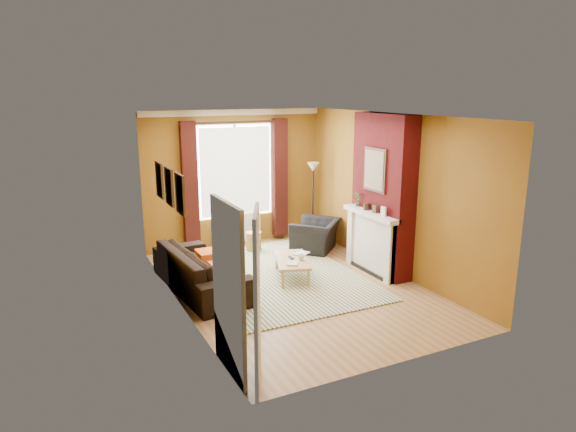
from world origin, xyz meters
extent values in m
plane|color=olive|center=(0.00, 0.00, 0.00)|extent=(5.50, 5.50, 0.00)
cube|color=brown|center=(0.00, 2.75, 1.40)|extent=(3.80, 0.02, 2.80)
cube|color=brown|center=(0.00, -2.75, 1.40)|extent=(3.80, 0.02, 2.80)
cube|color=brown|center=(1.90, 0.00, 1.40)|extent=(0.02, 5.50, 2.80)
cube|color=brown|center=(-1.90, 0.00, 1.40)|extent=(0.02, 5.50, 2.80)
cube|color=silver|center=(0.00, 0.00, 2.80)|extent=(3.80, 5.50, 0.01)
cube|color=#40090A|center=(1.72, 0.00, 1.40)|extent=(0.35, 1.40, 2.80)
cube|color=silver|center=(1.53, 0.00, 0.55)|extent=(0.12, 1.30, 1.10)
cube|color=silver|center=(1.48, 0.00, 1.08)|extent=(0.22, 1.40, 0.08)
cube|color=silver|center=(1.51, -0.58, 0.52)|extent=(0.16, 0.14, 1.04)
cube|color=silver|center=(1.51, 0.58, 0.52)|extent=(0.16, 0.14, 1.04)
cube|color=black|center=(1.56, 0.00, 0.45)|extent=(0.06, 0.80, 0.90)
cube|color=black|center=(1.54, 0.00, 0.03)|extent=(0.20, 1.00, 0.06)
cube|color=silver|center=(1.49, -0.35, 1.20)|extent=(0.03, 0.12, 0.16)
cube|color=#311F13|center=(1.49, -0.10, 1.19)|extent=(0.03, 0.10, 0.14)
cylinder|color=#311F13|center=(1.49, 0.15, 1.18)|extent=(0.10, 0.10, 0.12)
cube|color=#311F13|center=(1.53, 0.00, 1.85)|extent=(0.03, 0.60, 0.75)
cube|color=#AB633A|center=(1.51, 0.00, 1.85)|extent=(0.01, 0.52, 0.66)
cube|color=silver|center=(0.00, 2.71, 2.74)|extent=(3.80, 0.08, 0.12)
cube|color=white|center=(0.00, 2.72, 1.55)|extent=(1.60, 0.04, 1.90)
cube|color=white|center=(0.00, 2.68, 1.55)|extent=(1.50, 0.02, 1.80)
cube|color=silver|center=(0.00, 2.70, 1.55)|extent=(0.06, 0.04, 1.90)
cube|color=#37100C|center=(-0.98, 2.63, 1.35)|extent=(0.30, 0.16, 2.50)
cube|color=#37100C|center=(0.98, 2.63, 1.35)|extent=(0.30, 0.16, 2.50)
cylinder|color=#311F13|center=(0.00, 2.63, 2.55)|extent=(2.30, 0.05, 0.05)
cube|color=silver|center=(0.00, 2.65, 0.35)|extent=(1.00, 0.10, 0.60)
cube|color=silver|center=(-0.45, 2.59, 0.35)|extent=(0.04, 0.03, 0.56)
cube|color=silver|center=(-0.34, 2.59, 0.35)|extent=(0.04, 0.03, 0.56)
cube|color=silver|center=(-0.23, 2.59, 0.35)|extent=(0.04, 0.03, 0.56)
cube|color=silver|center=(-0.12, 2.59, 0.35)|extent=(0.04, 0.03, 0.56)
cube|color=silver|center=(-0.01, 2.59, 0.35)|extent=(0.04, 0.03, 0.56)
cube|color=silver|center=(0.10, 2.59, 0.35)|extent=(0.04, 0.03, 0.56)
cube|color=silver|center=(0.21, 2.59, 0.35)|extent=(0.04, 0.03, 0.56)
cube|color=silver|center=(0.32, 2.59, 0.35)|extent=(0.04, 0.03, 0.56)
cube|color=silver|center=(0.43, 2.59, 0.35)|extent=(0.04, 0.03, 0.56)
cube|color=#311F13|center=(-1.87, -0.10, 1.75)|extent=(0.04, 0.44, 0.58)
cube|color=orange|center=(-1.84, -0.10, 1.75)|extent=(0.01, 0.38, 0.52)
cube|color=#311F13|center=(-1.87, 0.55, 1.75)|extent=(0.04, 0.44, 0.58)
cube|color=#388C2E|center=(-1.84, 0.55, 1.75)|extent=(0.01, 0.38, 0.52)
cube|color=#311F13|center=(-1.87, 1.20, 1.75)|extent=(0.04, 0.44, 0.58)
cube|color=orange|center=(-1.84, 1.20, 1.75)|extent=(0.01, 0.38, 0.52)
cube|color=silver|center=(-1.88, -2.05, 1.00)|extent=(0.05, 0.94, 2.06)
cube|color=black|center=(-1.85, -2.05, 1.00)|extent=(0.02, 0.80, 1.98)
cube|color=silver|center=(-1.68, -2.41, 1.00)|extent=(0.37, 0.74, 1.98)
imported|color=#3D6D30|center=(1.49, 0.45, 1.26)|extent=(0.14, 0.10, 0.27)
cube|color=#C14F10|center=(-1.27, -0.04, 0.53)|extent=(0.34, 0.40, 0.16)
cube|color=#C14F10|center=(-1.27, 0.66, 0.53)|extent=(0.34, 0.40, 0.16)
cube|color=#354593|center=(-0.10, 0.56, 0.01)|extent=(2.71, 3.73, 0.02)
imported|color=black|center=(-1.42, 0.56, 0.34)|extent=(1.10, 2.41, 0.68)
imported|color=black|center=(1.27, 1.56, 0.31)|extent=(1.27, 1.27, 0.62)
cube|color=tan|center=(0.12, 0.35, 0.33)|extent=(0.85, 1.18, 0.04)
cylinder|color=tan|center=(-0.23, -0.03, 0.16)|extent=(0.06, 0.06, 0.31)
cylinder|color=tan|center=(0.17, -0.17, 0.16)|extent=(0.06, 0.06, 0.31)
cylinder|color=tan|center=(0.08, 0.87, 0.16)|extent=(0.06, 0.06, 0.31)
cylinder|color=tan|center=(0.48, 0.74, 0.16)|extent=(0.06, 0.06, 0.31)
cylinder|color=olive|center=(0.13, 2.09, 0.19)|extent=(0.41, 0.41, 0.39)
cylinder|color=black|center=(1.52, 2.14, 0.02)|extent=(0.27, 0.27, 0.03)
cylinder|color=black|center=(1.52, 2.14, 0.82)|extent=(0.03, 0.03, 1.57)
cone|color=beige|center=(1.52, 2.14, 1.61)|extent=(0.27, 0.27, 0.19)
imported|color=#999999|center=(-0.06, 0.15, 0.37)|extent=(0.28, 0.30, 0.02)
imported|color=#999999|center=(0.34, 0.59, 0.37)|extent=(0.34, 0.32, 0.02)
imported|color=#999999|center=(0.23, 0.22, 0.40)|extent=(0.15, 0.15, 0.10)
cube|color=black|center=(0.12, 0.38, 0.37)|extent=(0.07, 0.17, 0.02)
camera|label=1|loc=(-3.64, -7.14, 3.20)|focal=32.00mm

